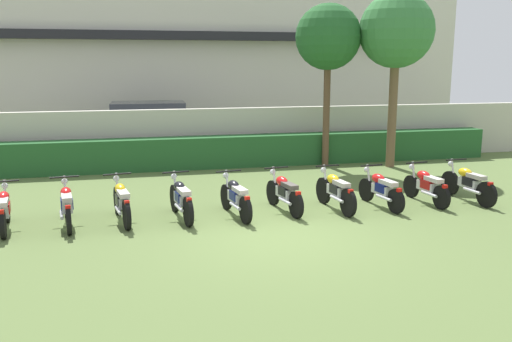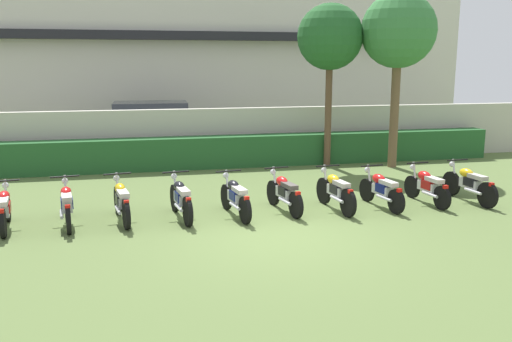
{
  "view_description": "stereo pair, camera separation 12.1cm",
  "coord_description": "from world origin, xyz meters",
  "px_view_note": "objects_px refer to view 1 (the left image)",
  "views": [
    {
      "loc": [
        -2.8,
        -9.88,
        3.36
      ],
      "look_at": [
        0.0,
        1.93,
        0.92
      ],
      "focal_mm": 38.15,
      "sensor_mm": 36.0,
      "label": 1
    },
    {
      "loc": [
        -2.68,
        -9.9,
        3.36
      ],
      "look_at": [
        0.0,
        1.93,
        0.92
      ],
      "focal_mm": 38.15,
      "sensor_mm": 36.0,
      "label": 2
    }
  ],
  "objects_px": {
    "parked_car": "(153,127)",
    "motorcycle_in_row_2": "(122,201)",
    "motorcycle_in_row_7": "(381,189)",
    "motorcycle_in_row_1": "(67,205)",
    "motorcycle_in_row_5": "(284,192)",
    "tree_far_side": "(396,32)",
    "motorcycle_in_row_0": "(4,209)",
    "motorcycle_in_row_4": "(235,197)",
    "tree_near_inspector": "(328,38)",
    "motorcycle_in_row_3": "(181,198)",
    "motorcycle_in_row_8": "(426,186)",
    "motorcycle_in_row_6": "(335,191)",
    "motorcycle_in_row_9": "(468,183)"
  },
  "relations": [
    {
      "from": "tree_far_side",
      "to": "motorcycle_in_row_5",
      "type": "height_order",
      "value": "tree_far_side"
    },
    {
      "from": "motorcycle_in_row_0",
      "to": "motorcycle_in_row_2",
      "type": "distance_m",
      "value": 2.31
    },
    {
      "from": "motorcycle_in_row_1",
      "to": "motorcycle_in_row_7",
      "type": "distance_m",
      "value": 7.03
    },
    {
      "from": "motorcycle_in_row_6",
      "to": "motorcycle_in_row_0",
      "type": "bearing_deg",
      "value": 83.04
    },
    {
      "from": "tree_near_inspector",
      "to": "motorcycle_in_row_6",
      "type": "height_order",
      "value": "tree_near_inspector"
    },
    {
      "from": "motorcycle_in_row_7",
      "to": "motorcycle_in_row_1",
      "type": "bearing_deg",
      "value": 80.48
    },
    {
      "from": "tree_near_inspector",
      "to": "motorcycle_in_row_2",
      "type": "xyz_separation_m",
      "value": [
        -6.5,
        -5.08,
        -3.64
      ]
    },
    {
      "from": "parked_car",
      "to": "motorcycle_in_row_7",
      "type": "xyz_separation_m",
      "value": [
        4.79,
        -9.35,
        -0.5
      ]
    },
    {
      "from": "motorcycle_in_row_6",
      "to": "motorcycle_in_row_7",
      "type": "relative_size",
      "value": 1.05
    },
    {
      "from": "tree_far_side",
      "to": "motorcycle_in_row_0",
      "type": "height_order",
      "value": "tree_far_side"
    },
    {
      "from": "motorcycle_in_row_0",
      "to": "motorcycle_in_row_8",
      "type": "xyz_separation_m",
      "value": [
        9.46,
        -0.03,
        0.0
      ]
    },
    {
      "from": "motorcycle_in_row_1",
      "to": "motorcycle_in_row_9",
      "type": "xyz_separation_m",
      "value": [
        9.36,
        -0.12,
        0.01
      ]
    },
    {
      "from": "parked_car",
      "to": "motorcycle_in_row_8",
      "type": "relative_size",
      "value": 2.59
    },
    {
      "from": "motorcycle_in_row_0",
      "to": "motorcycle_in_row_1",
      "type": "distance_m",
      "value": 1.2
    },
    {
      "from": "motorcycle_in_row_3",
      "to": "motorcycle_in_row_2",
      "type": "bearing_deg",
      "value": 78.76
    },
    {
      "from": "motorcycle_in_row_1",
      "to": "motorcycle_in_row_6",
      "type": "distance_m",
      "value": 5.9
    },
    {
      "from": "parked_car",
      "to": "motorcycle_in_row_3",
      "type": "xyz_separation_m",
      "value": [
        0.13,
        -9.24,
        -0.48
      ]
    },
    {
      "from": "motorcycle_in_row_3",
      "to": "tree_far_side",
      "type": "bearing_deg",
      "value": -66.28
    },
    {
      "from": "parked_car",
      "to": "motorcycle_in_row_2",
      "type": "bearing_deg",
      "value": -94.76
    },
    {
      "from": "parked_car",
      "to": "motorcycle_in_row_3",
      "type": "bearing_deg",
      "value": -86.97
    },
    {
      "from": "motorcycle_in_row_4",
      "to": "motorcycle_in_row_7",
      "type": "height_order",
      "value": "motorcycle_in_row_4"
    },
    {
      "from": "tree_near_inspector",
      "to": "tree_far_side",
      "type": "relative_size",
      "value": 0.94
    },
    {
      "from": "motorcycle_in_row_8",
      "to": "tree_near_inspector",
      "type": "bearing_deg",
      "value": 1.78
    },
    {
      "from": "parked_car",
      "to": "tree_near_inspector",
      "type": "xyz_separation_m",
      "value": [
        5.38,
        -4.09,
        3.16
      ]
    },
    {
      "from": "motorcycle_in_row_1",
      "to": "motorcycle_in_row_4",
      "type": "distance_m",
      "value": 3.56
    },
    {
      "from": "parked_car",
      "to": "motorcycle_in_row_2",
      "type": "distance_m",
      "value": 9.26
    },
    {
      "from": "tree_near_inspector",
      "to": "motorcycle_in_row_3",
      "type": "height_order",
      "value": "tree_near_inspector"
    },
    {
      "from": "motorcycle_in_row_0",
      "to": "motorcycle_in_row_1",
      "type": "xyz_separation_m",
      "value": [
        1.2,
        0.04,
        0.01
      ]
    },
    {
      "from": "motorcycle_in_row_3",
      "to": "motorcycle_in_row_5",
      "type": "distance_m",
      "value": 2.35
    },
    {
      "from": "motorcycle_in_row_4",
      "to": "motorcycle_in_row_3",
      "type": "bearing_deg",
      "value": 77.24
    },
    {
      "from": "motorcycle_in_row_9",
      "to": "motorcycle_in_row_6",
      "type": "bearing_deg",
      "value": 84.96
    },
    {
      "from": "tree_near_inspector",
      "to": "motorcycle_in_row_0",
      "type": "xyz_separation_m",
      "value": [
        -8.81,
        -5.15,
        -3.66
      ]
    },
    {
      "from": "motorcycle_in_row_0",
      "to": "motorcycle_in_row_4",
      "type": "xyz_separation_m",
      "value": [
        4.76,
        -0.09,
        0.01
      ]
    },
    {
      "from": "motorcycle_in_row_1",
      "to": "motorcycle_in_row_5",
      "type": "bearing_deg",
      "value": -97.47
    },
    {
      "from": "parked_car",
      "to": "tree_near_inspector",
      "type": "bearing_deg",
      "value": -35.03
    },
    {
      "from": "parked_car",
      "to": "motorcycle_in_row_9",
      "type": "relative_size",
      "value": 2.36
    },
    {
      "from": "tree_near_inspector",
      "to": "motorcycle_in_row_9",
      "type": "distance_m",
      "value": 6.61
    },
    {
      "from": "motorcycle_in_row_8",
      "to": "motorcycle_in_row_0",
      "type": "bearing_deg",
      "value": 84.51
    },
    {
      "from": "motorcycle_in_row_6",
      "to": "motorcycle_in_row_9",
      "type": "distance_m",
      "value": 3.46
    },
    {
      "from": "motorcycle_in_row_0",
      "to": "motorcycle_in_row_2",
      "type": "xyz_separation_m",
      "value": [
        2.31,
        0.06,
        0.02
      ]
    },
    {
      "from": "motorcycle_in_row_5",
      "to": "parked_car",
      "type": "bearing_deg",
      "value": 5.92
    },
    {
      "from": "motorcycle_in_row_2",
      "to": "motorcycle_in_row_4",
      "type": "distance_m",
      "value": 2.45
    },
    {
      "from": "motorcycle_in_row_4",
      "to": "motorcycle_in_row_9",
      "type": "relative_size",
      "value": 0.94
    },
    {
      "from": "motorcycle_in_row_0",
      "to": "motorcycle_in_row_5",
      "type": "xyz_separation_m",
      "value": [
        5.92,
        0.06,
        0.01
      ]
    },
    {
      "from": "motorcycle_in_row_0",
      "to": "motorcycle_in_row_8",
      "type": "relative_size",
      "value": 1.0
    },
    {
      "from": "tree_near_inspector",
      "to": "motorcycle_in_row_6",
      "type": "xyz_separation_m",
      "value": [
        -1.71,
        -5.24,
        -3.64
      ]
    },
    {
      "from": "motorcycle_in_row_4",
      "to": "motorcycle_in_row_6",
      "type": "height_order",
      "value": "motorcycle_in_row_6"
    },
    {
      "from": "tree_near_inspector",
      "to": "tree_far_side",
      "type": "height_order",
      "value": "tree_far_side"
    },
    {
      "from": "tree_far_side",
      "to": "motorcycle_in_row_3",
      "type": "bearing_deg",
      "value": -148.21
    },
    {
      "from": "tree_near_inspector",
      "to": "motorcycle_in_row_4",
      "type": "bearing_deg",
      "value": -127.77
    }
  ]
}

